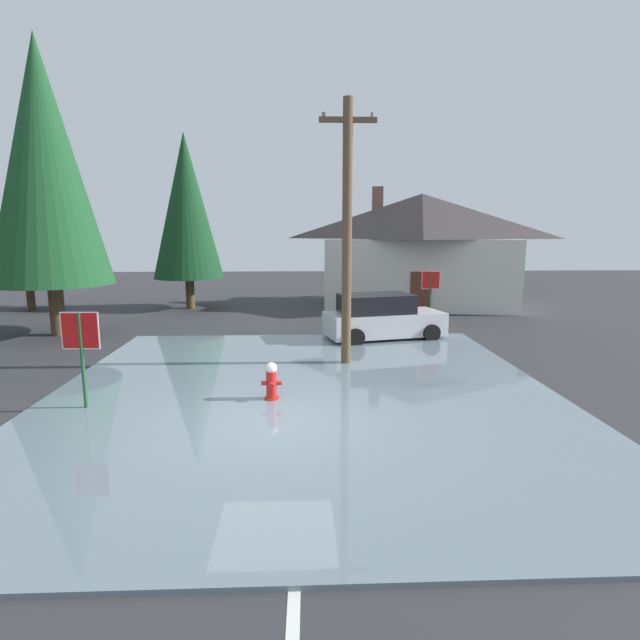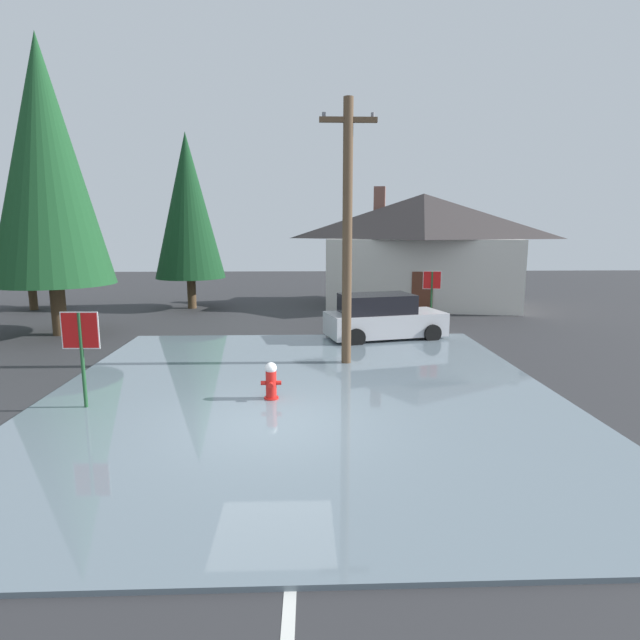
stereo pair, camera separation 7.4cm
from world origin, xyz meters
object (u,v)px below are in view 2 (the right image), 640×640
at_px(stop_sign_near, 81,340).
at_px(house, 422,248).
at_px(stop_sign_far, 432,287).
at_px(parked_car, 383,318).
at_px(utility_pole, 347,231).
at_px(pine_tree_mid_left, 46,163).
at_px(fire_hydrant, 271,383).
at_px(pine_tree_short_left, 25,216).
at_px(pine_tree_far_center, 188,207).

relative_size(stop_sign_near, house, 0.20).
height_order(stop_sign_far, parked_car, stop_sign_far).
height_order(utility_pole, pine_tree_mid_left, pine_tree_mid_left).
distance_m(fire_hydrant, parked_car, 7.76).
relative_size(fire_hydrant, pine_tree_short_left, 0.12).
bearing_deg(parked_car, stop_sign_far, 44.25).
distance_m(house, pine_tree_far_center, 12.12).
height_order(house, parked_car, house).
bearing_deg(fire_hydrant, pine_tree_short_left, 131.21).
bearing_deg(utility_pole, parked_car, 65.29).
relative_size(utility_pole, pine_tree_short_left, 0.96).
relative_size(house, pine_tree_far_center, 1.28).
bearing_deg(fire_hydrant, stop_sign_near, -173.99).
bearing_deg(utility_pole, fire_hydrant, -121.86).
relative_size(stop_sign_near, stop_sign_far, 0.96).
distance_m(house, parked_car, 9.46).
bearing_deg(stop_sign_far, pine_tree_short_left, 163.87).
bearing_deg(house, fire_hydrant, -114.57).
relative_size(stop_sign_far, parked_car, 0.51).
height_order(parked_car, pine_tree_short_left, pine_tree_short_left).
distance_m(stop_sign_near, pine_tree_short_left, 17.54).
xyz_separation_m(utility_pole, pine_tree_far_center, (-6.91, 11.50, 1.16)).
distance_m(fire_hydrant, pine_tree_short_left, 19.75).
bearing_deg(parked_car, fire_hydrant, -118.25).
bearing_deg(parked_car, house, 68.53).
height_order(stop_sign_far, pine_tree_mid_left, pine_tree_mid_left).
bearing_deg(pine_tree_mid_left, fire_hydrant, -43.63).
height_order(stop_sign_near, pine_tree_mid_left, pine_tree_mid_left).
distance_m(fire_hydrant, utility_pole, 5.18).
relative_size(parked_car, pine_tree_mid_left, 0.42).
bearing_deg(fire_hydrant, pine_tree_mid_left, 136.37).
xyz_separation_m(fire_hydrant, pine_tree_far_center, (-4.88, 14.77, 4.63)).
xyz_separation_m(utility_pole, pine_tree_mid_left, (-10.53, 4.84, 2.41)).
relative_size(utility_pole, stop_sign_far, 3.25).
height_order(stop_sign_near, pine_tree_far_center, pine_tree_far_center).
xyz_separation_m(utility_pole, pine_tree_short_left, (-14.76, 11.26, 0.67)).
bearing_deg(house, utility_pole, -112.44).
relative_size(fire_hydrant, pine_tree_mid_left, 0.09).
bearing_deg(pine_tree_far_center, pine_tree_short_left, -178.25).
height_order(stop_sign_near, pine_tree_short_left, pine_tree_short_left).
bearing_deg(pine_tree_far_center, pine_tree_mid_left, -118.49).
height_order(house, pine_tree_far_center, pine_tree_far_center).
xyz_separation_m(stop_sign_far, pine_tree_mid_left, (-14.51, -1.01, 4.69)).
distance_m(fire_hydrant, pine_tree_mid_left, 13.14).
bearing_deg(stop_sign_near, fire_hydrant, 6.01).
bearing_deg(fire_hydrant, stop_sign_far, 56.58).
relative_size(utility_pole, pine_tree_far_center, 0.87).
bearing_deg(stop_sign_near, house, 54.91).
bearing_deg(utility_pole, stop_sign_near, -148.83).
xyz_separation_m(stop_sign_far, house, (1.03, 6.28, 1.35)).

